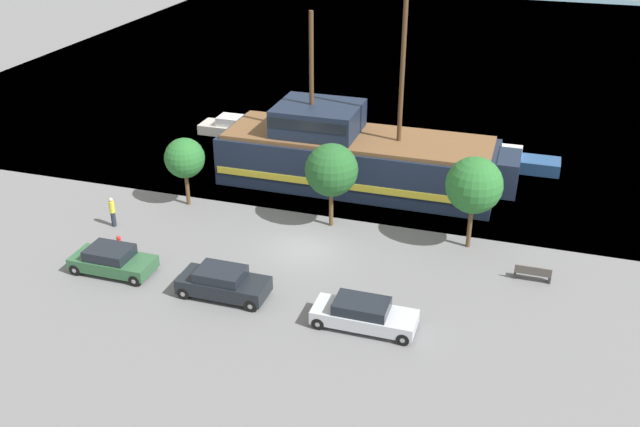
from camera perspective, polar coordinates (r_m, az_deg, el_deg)
name	(u,v)px	position (r m, az deg, el deg)	size (l,w,h in m)	color
ground_plane	(304,248)	(39.27, -1.30, -2.76)	(160.00, 160.00, 0.00)	slate
water_surface	(435,55)	(79.48, 9.16, 12.44)	(80.00, 80.00, 0.00)	#33566B
pirate_ship	(355,156)	(46.09, 2.84, 4.63)	(18.91, 5.68, 12.34)	#192338
moored_boat_dockside	(507,160)	(50.73, 14.71, 4.17)	(6.90, 1.88, 1.47)	navy
moored_boat_outer	(240,128)	(55.39, -6.40, 6.79)	(6.55, 1.97, 1.41)	#B7B2A8
parked_car_curb_front	(223,283)	(35.16, -7.76, -5.51)	(4.41, 1.94, 1.47)	black
parked_car_curb_mid	(112,260)	(38.28, -16.29, -3.61)	(4.31, 1.95, 1.40)	#2D5B38
parked_car_curb_rear	(364,314)	(32.80, 3.51, -8.05)	(4.77, 1.84, 1.36)	#B7BCC6
fire_hydrant	(119,242)	(40.56, -15.78, -2.18)	(0.42, 0.25, 0.76)	red
bench_promenade_east	(533,273)	(37.73, 16.65, -4.58)	(1.82, 0.45, 0.85)	#4C4742
pedestrian_walking_near	(112,212)	(42.82, -16.27, 0.14)	(0.32, 0.32, 1.81)	#232838
tree_row_east	(185,158)	(43.60, -10.78, 4.37)	(2.43, 2.43, 4.30)	brown
tree_row_mideast	(331,170)	(40.10, 0.92, 3.50)	(3.02, 3.02, 5.02)	brown
tree_row_midwest	(474,185)	(38.59, 12.23, 2.22)	(3.05, 3.05, 5.25)	brown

